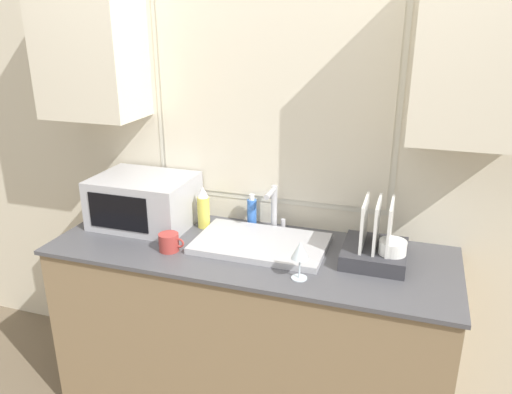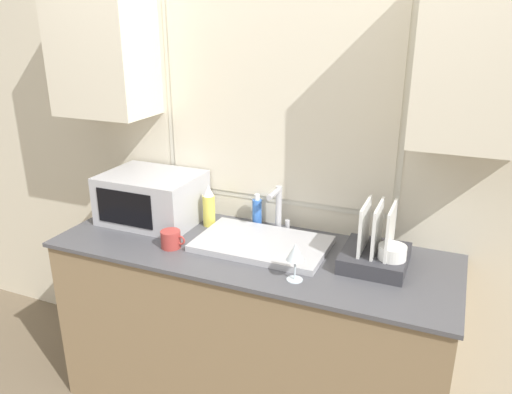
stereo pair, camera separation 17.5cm
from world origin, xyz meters
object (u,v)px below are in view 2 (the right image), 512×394
microwave (152,197)px  dish_rack (377,252)px  soap_bottle (257,212)px  faucet (278,206)px  spray_bottle (209,206)px  mug_near_sink (171,239)px  wine_glass (295,253)px

microwave → dish_rack: dish_rack is taller
microwave → soap_bottle: bearing=15.7°
faucet → microwave: (-0.68, -0.13, -0.01)m
faucet → soap_bottle: bearing=167.9°
faucet → spray_bottle: size_ratio=1.06×
microwave → faucet: bearing=10.6°
mug_near_sink → wine_glass: bearing=-5.9°
microwave → mug_near_sink: bearing=-43.2°
faucet → wine_glass: bearing=-61.4°
dish_rack → soap_bottle: dish_rack is taller
faucet → microwave: size_ratio=0.47×
soap_bottle → dish_rack: bearing=-18.0°
dish_rack → wine_glass: (-0.29, -0.26, 0.06)m
spray_bottle → faucet: bearing=11.4°
microwave → wine_glass: bearing=-19.4°
faucet → dish_rack: dish_rack is taller
mug_near_sink → microwave: bearing=136.8°
soap_bottle → mug_near_sink: bearing=-123.6°
dish_rack → spray_bottle: dish_rack is taller
microwave → spray_bottle: 0.32m
dish_rack → wine_glass: 0.40m
microwave → wine_glass: 0.98m
spray_bottle → soap_bottle: 0.26m
spray_bottle → wine_glass: (0.61, -0.38, 0.02)m
spray_bottle → soap_bottle: size_ratio=1.29×
microwave → dish_rack: bearing=-2.9°
wine_glass → dish_rack: bearing=41.8°
dish_rack → spray_bottle: (-0.90, 0.12, 0.04)m
dish_rack → mug_near_sink: (-0.94, -0.19, -0.03)m
faucet → wine_glass: size_ratio=1.40×
dish_rack → faucet: bearing=160.6°
faucet → spray_bottle: bearing=-168.6°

